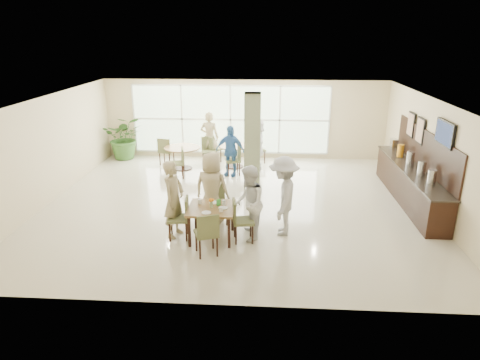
# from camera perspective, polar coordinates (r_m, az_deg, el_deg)

# --- Properties ---
(ground) EXTENTS (10.00, 10.00, 0.00)m
(ground) POSITION_cam_1_polar(r_m,az_deg,el_deg) (11.52, -0.62, -3.18)
(ground) COLOR beige
(ground) RESTS_ON ground
(room_shell) EXTENTS (10.00, 10.00, 10.00)m
(room_shell) POSITION_cam_1_polar(r_m,az_deg,el_deg) (10.98, -0.65, 5.06)
(room_shell) COLOR white
(room_shell) RESTS_ON ground
(window_bank) EXTENTS (7.00, 0.04, 7.00)m
(window_bank) POSITION_cam_1_polar(r_m,az_deg,el_deg) (15.42, -1.28, 8.06)
(window_bank) COLOR silver
(window_bank) RESTS_ON ground
(column) EXTENTS (0.45, 0.45, 2.80)m
(column) POSITION_cam_1_polar(r_m,az_deg,el_deg) (12.20, 1.66, 5.03)
(column) COLOR #626949
(column) RESTS_ON ground
(main_table) EXTENTS (1.01, 1.01, 0.75)m
(main_table) POSITION_cam_1_polar(r_m,az_deg,el_deg) (9.42, -3.83, -4.13)
(main_table) COLOR brown
(main_table) RESTS_ON ground
(round_table_left) EXTENTS (1.20, 1.20, 0.75)m
(round_table_left) POSITION_cam_1_polar(r_m,az_deg,el_deg) (14.39, -7.68, 3.76)
(round_table_left) COLOR brown
(round_table_left) RESTS_ON ground
(round_table_right) EXTENTS (1.05, 1.05, 0.75)m
(round_table_right) POSITION_cam_1_polar(r_m,az_deg,el_deg) (14.47, -0.77, 3.90)
(round_table_right) COLOR brown
(round_table_right) RESTS_ON ground
(chairs_main_table) EXTENTS (1.95, 2.08, 0.95)m
(chairs_main_table) POSITION_cam_1_polar(r_m,az_deg,el_deg) (9.50, -3.82, -5.18)
(chairs_main_table) COLOR brown
(chairs_main_table) RESTS_ON ground
(chairs_table_left) EXTENTS (2.01, 2.00, 0.95)m
(chairs_table_left) POSITION_cam_1_polar(r_m,az_deg,el_deg) (14.44, -7.46, 3.34)
(chairs_table_left) COLOR brown
(chairs_table_left) RESTS_ON ground
(chairs_table_right) EXTENTS (2.18, 1.93, 0.95)m
(chairs_table_right) POSITION_cam_1_polar(r_m,az_deg,el_deg) (14.56, -0.70, 3.64)
(chairs_table_right) COLOR brown
(chairs_table_right) RESTS_ON ground
(tabletop_clutter) EXTENTS (0.69, 0.78, 0.21)m
(tabletop_clutter) POSITION_cam_1_polar(r_m,az_deg,el_deg) (9.37, -3.52, -3.28)
(tabletop_clutter) COLOR white
(tabletop_clutter) RESTS_ON main_table
(buffet_counter) EXTENTS (0.64, 4.70, 1.95)m
(buffet_counter) POSITION_cam_1_polar(r_m,az_deg,el_deg) (12.40, 21.77, -0.22)
(buffet_counter) COLOR black
(buffet_counter) RESTS_ON ground
(wall_tv) EXTENTS (0.06, 1.00, 0.58)m
(wall_tv) POSITION_cam_1_polar(r_m,az_deg,el_deg) (11.07, 25.64, 5.65)
(wall_tv) COLOR black
(wall_tv) RESTS_ON ground
(framed_art_a) EXTENTS (0.05, 0.55, 0.70)m
(framed_art_a) POSITION_cam_1_polar(r_m,az_deg,el_deg) (12.59, 22.91, 6.08)
(framed_art_a) COLOR black
(framed_art_a) RESTS_ON ground
(framed_art_b) EXTENTS (0.05, 0.55, 0.70)m
(framed_art_b) POSITION_cam_1_polar(r_m,az_deg,el_deg) (13.34, 21.84, 6.88)
(framed_art_b) COLOR black
(framed_art_b) RESTS_ON ground
(potted_plant) EXTENTS (1.67, 1.67, 1.57)m
(potted_plant) POSITION_cam_1_polar(r_m,az_deg,el_deg) (15.97, -15.10, 5.52)
(potted_plant) COLOR #366428
(potted_plant) RESTS_ON ground
(teen_left) EXTENTS (0.59, 0.73, 1.75)m
(teen_left) POSITION_cam_1_polar(r_m,az_deg,el_deg) (9.58, -8.83, -2.54)
(teen_left) COLOR tan
(teen_left) RESTS_ON ground
(teen_far) EXTENTS (0.95, 0.69, 1.75)m
(teen_far) POSITION_cam_1_polar(r_m,az_deg,el_deg) (10.14, -3.77, -1.09)
(teen_far) COLOR tan
(teen_far) RESTS_ON ground
(teen_right) EXTENTS (0.70, 0.86, 1.68)m
(teen_right) POSITION_cam_1_polar(r_m,az_deg,el_deg) (9.33, 1.19, -3.14)
(teen_right) COLOR white
(teen_right) RESTS_ON ground
(teen_standing) EXTENTS (0.80, 1.24, 1.82)m
(teen_standing) POSITION_cam_1_polar(r_m,az_deg,el_deg) (9.60, 5.79, -2.15)
(teen_standing) COLOR #B6B6B9
(teen_standing) RESTS_ON ground
(adult_a) EXTENTS (1.06, 0.76, 1.63)m
(adult_a) POSITION_cam_1_polar(r_m,az_deg,el_deg) (13.54, -1.33, 3.91)
(adult_a) COLOR #386BA9
(adult_a) RESTS_ON ground
(adult_b) EXTENTS (0.76, 1.59, 1.68)m
(adult_b) POSITION_cam_1_polar(r_m,az_deg,el_deg) (14.27, 2.28, 4.82)
(adult_b) COLOR white
(adult_b) RESTS_ON ground
(adult_standing) EXTENTS (0.71, 0.52, 1.79)m
(adult_standing) POSITION_cam_1_polar(r_m,az_deg,el_deg) (14.97, -4.09, 5.70)
(adult_standing) COLOR tan
(adult_standing) RESTS_ON ground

